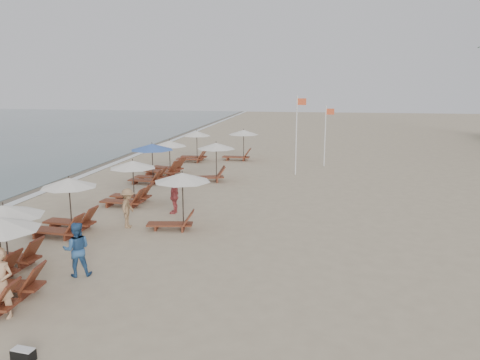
% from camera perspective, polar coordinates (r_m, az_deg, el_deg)
% --- Properties ---
extents(ground, '(160.00, 160.00, 0.00)m').
position_cam_1_polar(ground, '(14.62, -3.59, -11.32)').
color(ground, tan).
rests_on(ground, ground).
extents(wet_sand_band, '(3.20, 140.00, 0.01)m').
position_cam_1_polar(wet_sand_band, '(28.45, -24.06, -0.95)').
color(wet_sand_band, '#6B5E4C').
rests_on(wet_sand_band, ground).
extents(foam_line, '(0.50, 140.00, 0.02)m').
position_cam_1_polar(foam_line, '(27.76, -21.82, -1.05)').
color(foam_line, white).
rests_on(foam_line, ground).
extents(lounger_station_2, '(2.56, 2.10, 2.17)m').
position_cam_1_polar(lounger_station_2, '(19.38, -20.16, -3.10)').
color(lounger_station_2, brown).
rests_on(lounger_station_2, ground).
extents(lounger_station_3, '(2.54, 2.17, 2.09)m').
position_cam_1_polar(lounger_station_3, '(23.11, -13.09, -0.34)').
color(lounger_station_3, brown).
rests_on(lounger_station_3, ground).
extents(lounger_station_4, '(2.55, 2.45, 2.25)m').
position_cam_1_polar(lounger_station_4, '(27.81, -10.68, 2.29)').
color(lounger_station_4, brown).
rests_on(lounger_station_4, ground).
extents(lounger_station_5, '(2.76, 2.67, 2.12)m').
position_cam_1_polar(lounger_station_5, '(30.28, -8.89, 2.46)').
color(lounger_station_5, brown).
rests_on(lounger_station_5, ground).
extents(lounger_station_6, '(2.46, 2.04, 2.21)m').
position_cam_1_polar(lounger_station_6, '(35.02, -5.52, 3.91)').
color(lounger_station_6, brown).
rests_on(lounger_station_6, ground).
extents(inland_station_0, '(2.55, 2.24, 2.22)m').
position_cam_1_polar(inland_station_0, '(18.82, -7.39, -1.43)').
color(inland_station_0, brown).
rests_on(inland_station_0, ground).
extents(inland_station_1, '(2.77, 2.24, 2.22)m').
position_cam_1_polar(inland_station_1, '(27.82, -3.37, 2.59)').
color(inland_station_1, brown).
rests_on(inland_station_1, ground).
extents(inland_station_2, '(2.71, 2.24, 2.22)m').
position_cam_1_polar(inland_station_2, '(35.33, 0.04, 4.56)').
color(inland_station_2, brown).
rests_on(inland_station_2, ground).
extents(beachgoer_near, '(0.65, 0.44, 1.76)m').
position_cam_1_polar(beachgoer_near, '(13.26, -26.49, -10.93)').
color(beachgoer_near, tan).
rests_on(beachgoer_near, ground).
extents(beachgoer_mid_a, '(0.98, 0.88, 1.65)m').
position_cam_1_polar(beachgoer_mid_a, '(15.13, -18.82, -7.80)').
color(beachgoer_mid_a, '#2D5688').
rests_on(beachgoer_mid_a, ground).
extents(beachgoer_mid_b, '(0.70, 1.08, 1.58)m').
position_cam_1_polar(beachgoer_mid_b, '(19.48, -13.15, -3.27)').
color(beachgoer_mid_b, '#95714C').
rests_on(beachgoer_mid_b, ground).
extents(beachgoer_far_a, '(0.41, 0.92, 1.55)m').
position_cam_1_polar(beachgoer_far_a, '(21.20, -7.81, -1.90)').
color(beachgoer_far_a, '#BB4B4C').
rests_on(beachgoer_far_a, ground).
extents(duffel_bag, '(0.50, 0.29, 0.26)m').
position_cam_1_polar(duffel_bag, '(11.51, -24.34, -18.37)').
color(duffel_bag, black).
rests_on(duffel_bag, ground).
extents(flag_pole_near, '(0.59, 0.08, 4.90)m').
position_cam_1_polar(flag_pole_near, '(29.79, 6.78, 5.77)').
color(flag_pole_near, silver).
rests_on(flag_pole_near, ground).
extents(flag_pole_far, '(0.60, 0.08, 4.12)m').
position_cam_1_polar(flag_pole_far, '(33.16, 10.15, 5.55)').
color(flag_pole_far, silver).
rests_on(flag_pole_far, ground).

